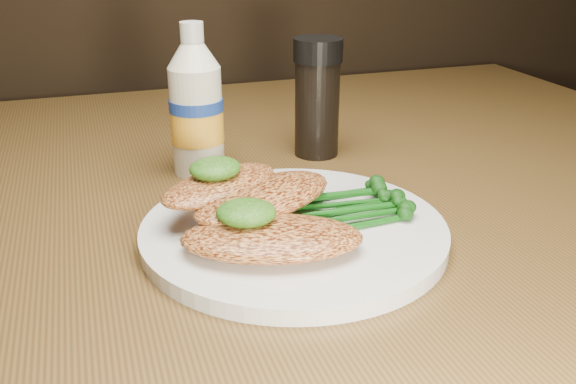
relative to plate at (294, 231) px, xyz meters
name	(u,v)px	position (x,y,z in m)	size (l,w,h in m)	color
plate	(294,231)	(0.00, 0.00, 0.00)	(0.25, 0.25, 0.01)	white
chicken_front	(272,238)	(-0.03, -0.04, 0.02)	(0.14, 0.07, 0.02)	#D08242
chicken_mid	(264,197)	(-0.02, 0.02, 0.03)	(0.14, 0.07, 0.02)	#D08242
chicken_back	(220,185)	(-0.05, 0.04, 0.03)	(0.12, 0.06, 0.02)	#D08242
pesto_front	(246,213)	(-0.05, -0.02, 0.03)	(0.05, 0.04, 0.02)	black
pesto_back	(215,168)	(-0.06, 0.04, 0.05)	(0.04, 0.04, 0.02)	black
broccolini_bundle	(344,203)	(0.05, 0.01, 0.02)	(0.13, 0.10, 0.02)	#104C10
mayo_bottle	(196,100)	(-0.05, 0.18, 0.07)	(0.06, 0.06, 0.16)	white
pepper_grinder	(317,98)	(0.09, 0.19, 0.06)	(0.05, 0.05, 0.13)	black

